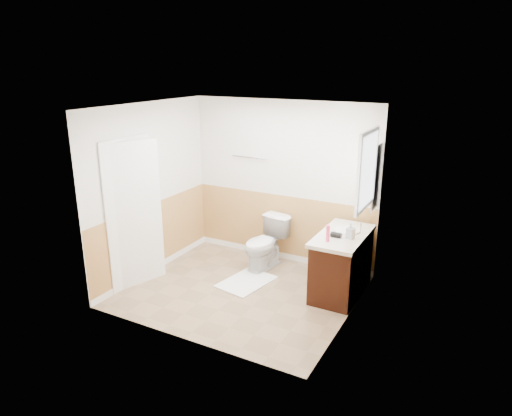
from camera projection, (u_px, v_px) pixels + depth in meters
The scene contains 32 objects.
floor at pixel (241, 291), 6.36m from camera, with size 3.00×3.00×0.00m, color #8C7051.
ceiling at pixel (239, 107), 5.60m from camera, with size 3.00×3.00×0.00m, color white.
wall_back at pixel (282, 183), 7.08m from camera, with size 3.00×3.00×0.00m, color silver.
wall_front at pixel (179, 237), 4.89m from camera, with size 3.00×3.00×0.00m, color silver.
wall_left at pixel (150, 190), 6.66m from camera, with size 3.00×3.00×0.00m, color silver.
wall_right at pixel (353, 223), 5.31m from camera, with size 3.00×3.00×0.00m, color silver.
wainscot_back at pixel (281, 229), 7.29m from camera, with size 3.00×3.00×0.00m, color tan.
wainscot_front at pixel (183, 299), 5.13m from camera, with size 3.00×3.00×0.00m, color tan.
wainscot_left at pixel (154, 239), 6.88m from camera, with size 2.60×2.60×0.00m, color tan.
wainscot_right at pixel (348, 282), 5.54m from camera, with size 2.60×2.60×0.00m, color tan.
toilet at pixel (265, 244), 6.98m from camera, with size 0.44×0.77×0.79m, color white.
bath_mat at pixel (246, 282), 6.61m from camera, with size 0.55×0.80×0.02m, color white.
vanity_cabinet at pixel (342, 265), 6.22m from camera, with size 0.55×1.10×0.80m, color black.
vanity_knob_left at pixel (318, 254), 6.22m from camera, with size 0.03×0.03×0.03m, color silver.
vanity_knob_right at pixel (324, 248), 6.39m from camera, with size 0.03×0.03×0.03m, color silver.
countertop at pixel (343, 236), 6.09m from camera, with size 0.60×1.15×0.05m, color silver.
sink_basin at pixel (347, 230), 6.20m from camera, with size 0.36×0.36×0.02m, color silver.
faucet at pixel (360, 228), 6.10m from camera, with size 0.02×0.02×0.14m, color silver.
lotion_bottle at pixel (328, 233), 5.81m from camera, with size 0.05×0.05×0.22m, color #EC3D6B.
soap_dispenser at pixel (351, 231), 5.91m from camera, with size 0.09×0.09×0.21m, color #9BA5AE.
hair_dryer_body at pixel (336, 235), 5.96m from camera, with size 0.07×0.07×0.14m, color black.
hair_dryer_handle at pixel (335, 235), 6.03m from camera, with size 0.03×0.03×0.07m, color black.
mirror_panel at pixel (377, 177), 6.15m from camera, with size 0.02×0.35×0.90m, color silver.
window_frame at pixel (367, 170), 5.67m from camera, with size 0.04×0.80×1.00m, color white.
window_glass at pixel (368, 170), 5.66m from camera, with size 0.01×0.70×0.90m, color white.
door at pixel (135, 215), 6.30m from camera, with size 0.05×0.80×2.04m, color white.
door_frame at pixel (131, 214), 6.33m from camera, with size 0.02×0.92×2.10m, color white.
door_knob at pixel (155, 214), 6.57m from camera, with size 0.06×0.06×0.06m, color silver.
towel_bar at pixel (249, 157), 7.17m from camera, with size 0.02×0.02×0.62m, color silver.
tp_holder_bar at pixel (274, 217), 7.23m from camera, with size 0.02×0.02×0.14m, color silver.
tp_roll at pixel (274, 217), 7.23m from camera, with size 0.11×0.11×0.10m, color white.
tp_sheet at pixel (274, 223), 7.26m from camera, with size 0.10×0.01×0.16m, color white.
Camera 1 is at (2.87, -4.94, 3.03)m, focal length 32.37 mm.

